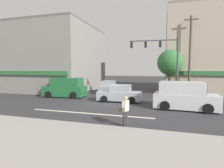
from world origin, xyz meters
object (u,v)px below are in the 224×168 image
traffic_light_mast (164,57)px  sedan_approaching_near (109,87)px  van_waiting_far (184,96)px  street_tree (170,63)px  van_parked_curbside (65,88)px  sedan_crossing_center (120,94)px  pedestrian_foreground_with_bag (125,109)px  utility_pole_near_left (59,59)px  utility_pole_far_right (190,55)px

traffic_light_mast → sedan_approaching_near: bearing=156.1°
van_waiting_far → sedan_approaching_near: size_ratio=1.13×
street_tree → van_parked_curbside: size_ratio=1.11×
sedan_approaching_near → sedan_crossing_center: bearing=-62.8°
sedan_approaching_near → pedestrian_foreground_with_bag: bearing=-68.9°
utility_pole_near_left → traffic_light_mast: bearing=-7.7°
sedan_approaching_near → pedestrian_foreground_with_bag: size_ratio=2.50×
utility_pole_far_right → sedan_approaching_near: bearing=177.6°
utility_pole_far_right → van_parked_curbside: utility_pole_far_right is taller
utility_pole_far_right → sedan_approaching_near: utility_pole_far_right is taller
utility_pole_far_right → van_parked_curbside: bearing=-162.5°
street_tree → utility_pole_far_right: bearing=6.0°
sedan_approaching_near → street_tree: bearing=-4.7°
van_waiting_far → van_parked_curbside: 12.18m
van_parked_curbside → pedestrian_foreground_with_bag: (8.40, -7.94, -0.05)m
van_waiting_far → sedan_approaching_near: van_waiting_far is taller
traffic_light_mast → van_waiting_far: 5.56m
traffic_light_mast → sedan_crossing_center: 5.88m
sedan_crossing_center → sedan_approaching_near: same height
sedan_crossing_center → van_parked_curbside: 6.44m
utility_pole_near_left → utility_pole_far_right: bearing=2.9°
utility_pole_near_left → utility_pole_far_right: utility_pole_far_right is taller
street_tree → pedestrian_foreground_with_bag: bearing=-102.5°
sedan_approaching_near → van_parked_curbside: size_ratio=0.88×
street_tree → pedestrian_foreground_with_bag: (-2.63, -11.85, -2.82)m
street_tree → sedan_approaching_near: street_tree is taller
sedan_approaching_near → pedestrian_foreground_with_bag: (4.81, -12.46, 0.24)m
utility_pole_near_left → pedestrian_foreground_with_bag: size_ratio=5.09×
traffic_light_mast → sedan_approaching_near: (-6.75, 2.99, -3.59)m
van_waiting_far → street_tree: bearing=97.3°
utility_pole_far_right → pedestrian_foreground_with_bag: bearing=-111.2°
utility_pole_far_right → sedan_crossing_center: utility_pole_far_right is taller
utility_pole_far_right → van_waiting_far: utility_pole_far_right is taller
utility_pole_far_right → van_parked_curbside: size_ratio=1.86×
utility_pole_far_right → sedan_crossing_center: 9.23m
van_waiting_far → van_parked_curbside: bearing=167.3°
street_tree → pedestrian_foreground_with_bag: 12.46m
utility_pole_far_right → pedestrian_foreground_with_bag: (-4.68, -12.07, -3.61)m
sedan_crossing_center → utility_pole_far_right: bearing=36.7°
van_parked_curbside → pedestrian_foreground_with_bag: size_ratio=2.83×
utility_pole_near_left → utility_pole_far_right: (15.92, 0.82, 0.16)m
utility_pole_near_left → utility_pole_far_right: size_ratio=0.96×
utility_pole_far_right → van_waiting_far: size_ratio=1.86×
traffic_light_mast → van_waiting_far: traffic_light_mast is taller
sedan_crossing_center → sedan_approaching_near: bearing=117.2°
traffic_light_mast → van_waiting_far: (1.54, -4.21, -3.30)m
utility_pole_near_left → pedestrian_foreground_with_bag: 16.27m
van_parked_curbside → utility_pole_far_right: bearing=17.5°
utility_pole_near_left → sedan_crossing_center: bearing=-24.5°
utility_pole_near_left → street_tree: bearing=2.5°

